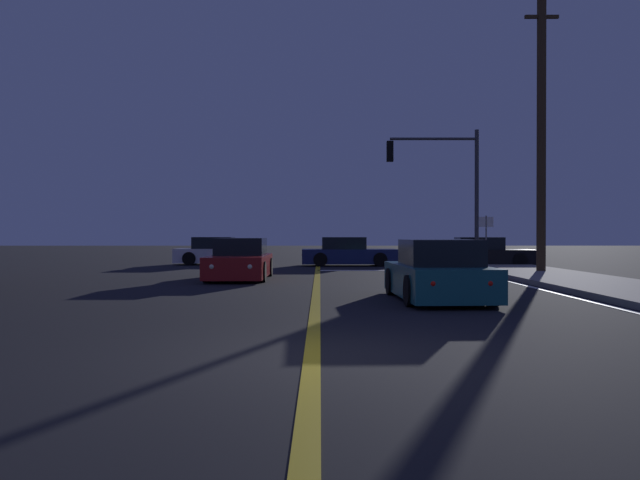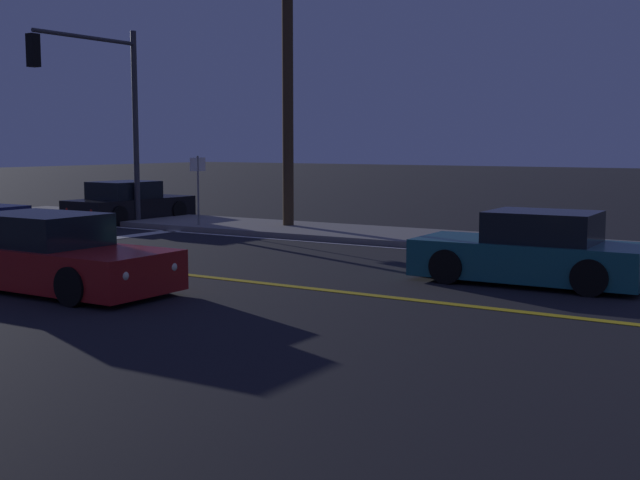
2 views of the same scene
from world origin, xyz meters
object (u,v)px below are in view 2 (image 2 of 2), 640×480
(car_lead_oncoming_teal, at_px, (532,252))
(car_parked_curb_red, at_px, (50,257))
(street_sign_corner, at_px, (198,180))
(car_mid_block_black, at_px, (129,204))
(utility_pole_right, at_px, (288,42))
(traffic_signal_near_right, at_px, (101,94))

(car_lead_oncoming_teal, height_order, car_parked_curb_red, same)
(car_parked_curb_red, height_order, street_sign_corner, street_sign_corner)
(car_mid_block_black, bearing_deg, utility_pole_right, 6.92)
(car_mid_block_black, distance_m, utility_pole_right, 7.77)
(car_mid_block_black, xyz_separation_m, street_sign_corner, (-0.83, -3.71, 0.91))
(car_lead_oncoming_teal, bearing_deg, traffic_signal_near_right, 76.17)
(car_lead_oncoming_teal, relative_size, car_mid_block_black, 0.96)
(car_parked_curb_red, relative_size, car_mid_block_black, 1.08)
(car_lead_oncoming_teal, distance_m, street_sign_corner, 12.16)
(utility_pole_right, relative_size, street_sign_corner, 4.84)
(car_parked_curb_red, relative_size, street_sign_corner, 2.15)
(car_lead_oncoming_teal, height_order, car_mid_block_black, same)
(car_lead_oncoming_teal, relative_size, car_parked_curb_red, 0.89)
(traffic_signal_near_right, relative_size, street_sign_corner, 2.75)
(car_parked_curb_red, bearing_deg, car_mid_block_black, -141.07)
(car_lead_oncoming_teal, distance_m, utility_pole_right, 11.71)
(car_lead_oncoming_teal, xyz_separation_m, utility_pole_right, (5.39, 9.16, 4.91))
(street_sign_corner, bearing_deg, car_mid_block_black, 77.38)
(traffic_signal_near_right, xyz_separation_m, street_sign_corner, (1.10, -2.80, -2.55))
(car_lead_oncoming_teal, distance_m, car_mid_block_black, 15.91)
(street_sign_corner, bearing_deg, car_parked_curb_red, -153.97)
(car_lead_oncoming_teal, xyz_separation_m, car_parked_curb_red, (-5.21, 6.96, 0.00))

